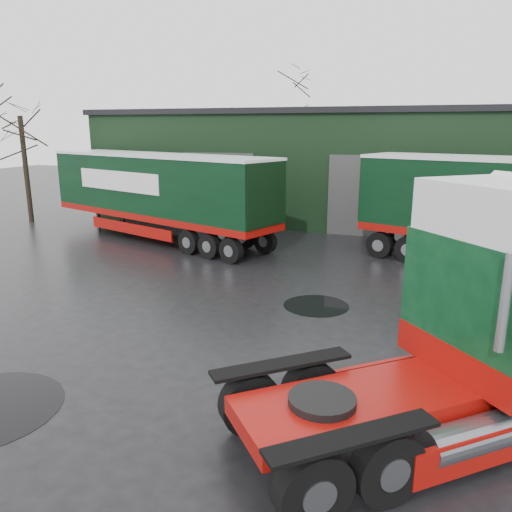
{
  "coord_description": "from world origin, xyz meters",
  "views": [
    {
      "loc": [
        4.38,
        -11.15,
        5.27
      ],
      "look_at": [
        0.04,
        2.06,
        1.7
      ],
      "focal_mm": 35.0,
      "sensor_mm": 36.0,
      "label": 1
    }
  ],
  "objects_px": {
    "warehouse": "(380,165)",
    "tree_back_a": "(292,135)",
    "trailer_left": "(158,197)",
    "tree_left": "(23,147)",
    "hero_tractor": "(417,319)",
    "tree_back_b": "(503,150)"
  },
  "relations": [
    {
      "from": "hero_tractor",
      "to": "tree_back_a",
      "type": "height_order",
      "value": "tree_back_a"
    },
    {
      "from": "tree_left",
      "to": "tree_back_b",
      "type": "height_order",
      "value": "tree_left"
    },
    {
      "from": "tree_back_b",
      "to": "hero_tractor",
      "type": "bearing_deg",
      "value": -99.46
    },
    {
      "from": "trailer_left",
      "to": "tree_back_b",
      "type": "bearing_deg",
      "value": -20.18
    },
    {
      "from": "tree_back_b",
      "to": "tree_back_a",
      "type": "bearing_deg",
      "value": 180.0
    },
    {
      "from": "hero_tractor",
      "to": "tree_back_a",
      "type": "xyz_separation_m",
      "value": [
        -10.5,
        33.0,
        2.53
      ]
    },
    {
      "from": "hero_tractor",
      "to": "tree_back_b",
      "type": "relative_size",
      "value": 0.96
    },
    {
      "from": "warehouse",
      "to": "tree_back_a",
      "type": "relative_size",
      "value": 3.41
    },
    {
      "from": "trailer_left",
      "to": "tree_left",
      "type": "height_order",
      "value": "tree_left"
    },
    {
      "from": "warehouse",
      "to": "tree_back_b",
      "type": "height_order",
      "value": "tree_back_b"
    },
    {
      "from": "tree_back_a",
      "to": "tree_back_b",
      "type": "xyz_separation_m",
      "value": [
        16.0,
        0.0,
        -1.0
      ]
    },
    {
      "from": "hero_tractor",
      "to": "tree_back_b",
      "type": "bearing_deg",
      "value": 130.56
    },
    {
      "from": "trailer_left",
      "to": "tree_left",
      "type": "xyz_separation_m",
      "value": [
        -9.5,
        2.0,
        2.18
      ]
    },
    {
      "from": "tree_back_a",
      "to": "warehouse",
      "type": "bearing_deg",
      "value": -51.34
    },
    {
      "from": "warehouse",
      "to": "hero_tractor",
      "type": "height_order",
      "value": "warehouse"
    },
    {
      "from": "trailer_left",
      "to": "tree_back_b",
      "type": "relative_size",
      "value": 1.78
    },
    {
      "from": "hero_tractor",
      "to": "tree_back_b",
      "type": "xyz_separation_m",
      "value": [
        5.5,
        33.0,
        1.53
      ]
    },
    {
      "from": "trailer_left",
      "to": "tree_left",
      "type": "bearing_deg",
      "value": 99.11
    },
    {
      "from": "warehouse",
      "to": "tree_left",
      "type": "bearing_deg",
      "value": -157.17
    },
    {
      "from": "hero_tractor",
      "to": "warehouse",
      "type": "bearing_deg",
      "value": 146.23
    },
    {
      "from": "trailer_left",
      "to": "tree_back_a",
      "type": "relative_size",
      "value": 1.41
    },
    {
      "from": "warehouse",
      "to": "hero_tractor",
      "type": "distance_m",
      "value": 23.15
    }
  ]
}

